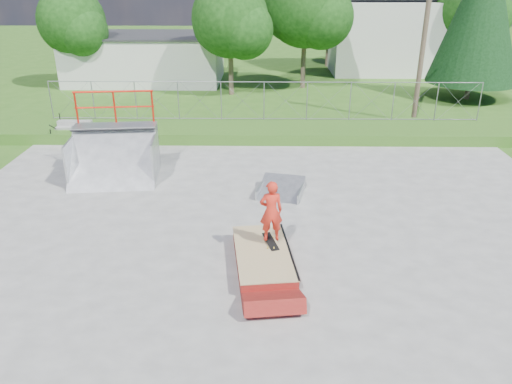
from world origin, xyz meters
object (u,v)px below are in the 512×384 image
(grind_box, at_px, (263,258))
(flat_bank_ramp, at_px, (281,189))
(skater, at_px, (271,214))
(quarter_pipe, at_px, (112,141))

(grind_box, bearing_deg, flat_bank_ramp, 75.49)
(grind_box, height_order, skater, skater)
(flat_bank_ramp, xyz_separation_m, skater, (-0.40, -4.02, 1.06))
(quarter_pipe, bearing_deg, skater, -49.44)
(quarter_pipe, xyz_separation_m, skater, (5.54, -5.28, -0.20))
(grind_box, relative_size, skater, 1.82)
(quarter_pipe, height_order, skater, quarter_pipe)
(flat_bank_ramp, bearing_deg, grind_box, -84.96)
(grind_box, height_order, flat_bank_ramp, flat_bank_ramp)
(flat_bank_ramp, relative_size, skater, 0.94)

